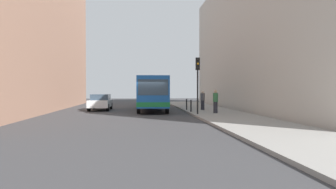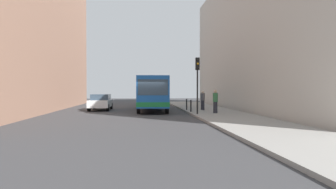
{
  "view_description": "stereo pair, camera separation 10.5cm",
  "coord_description": "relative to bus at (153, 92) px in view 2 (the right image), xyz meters",
  "views": [
    {
      "loc": [
        -0.75,
        -23.82,
        1.99
      ],
      "look_at": [
        1.8,
        2.64,
        1.49
      ],
      "focal_mm": 32.99,
      "sensor_mm": 36.0,
      "label": 1
    },
    {
      "loc": [
        -0.64,
        -23.83,
        1.99
      ],
      "look_at": [
        1.8,
        2.64,
        1.49
      ],
      "focal_mm": 32.99,
      "sensor_mm": 36.0,
      "label": 2
    }
  ],
  "objects": [
    {
      "name": "sidewalk",
      "position": [
        4.85,
        -4.75,
        -1.65
      ],
      "size": [
        4.4,
        40.0,
        0.15
      ],
      "primitive_type": "cube",
      "color": "gray",
      "rests_on": "ground"
    },
    {
      "name": "pedestrian_mid_sidewalk",
      "position": [
        4.27,
        -2.17,
        -0.74
      ],
      "size": [
        0.38,
        0.38,
        1.67
      ],
      "rotation": [
        0.0,
        0.0,
        4.27
      ],
      "color": "#26262D",
      "rests_on": "sidewalk"
    },
    {
      "name": "pedestrian_near_signal",
      "position": [
        4.5,
        -5.77,
        -0.7
      ],
      "size": [
        0.38,
        0.38,
        1.75
      ],
      "rotation": [
        0.0,
        0.0,
        5.86
      ],
      "color": "#26262D",
      "rests_on": "sidewalk"
    },
    {
      "name": "bus",
      "position": [
        0.0,
        0.0,
        0.0
      ],
      "size": [
        2.91,
        11.1,
        3.0
      ],
      "rotation": [
        0.0,
        0.0,
        3.11
      ],
      "color": "#19519E",
      "rests_on": "ground"
    },
    {
      "name": "bollard_mid",
      "position": [
        2.9,
        -1.95,
        -1.1
      ],
      "size": [
        0.11,
        0.11,
        0.95
      ],
      "primitive_type": "cylinder",
      "color": "black",
      "rests_on": "sidewalk"
    },
    {
      "name": "traffic_light",
      "position": [
        3.0,
        -6.48,
        1.28
      ],
      "size": [
        0.28,
        0.33,
        4.1
      ],
      "color": "black",
      "rests_on": "sidewalk"
    },
    {
      "name": "building_right",
      "position": [
        10.95,
        -0.75,
        5.04
      ],
      "size": [
        7.0,
        32.0,
        13.52
      ],
      "primitive_type": "cube",
      "color": "#BCB7AD",
      "rests_on": "ground"
    },
    {
      "name": "car_beside_bus",
      "position": [
        -4.79,
        0.49,
        -0.94
      ],
      "size": [
        1.9,
        4.42,
        1.48
      ],
      "rotation": [
        0.0,
        0.0,
        3.13
      ],
      "color": "silver",
      "rests_on": "ground"
    },
    {
      "name": "ground_plane",
      "position": [
        -0.55,
        -4.75,
        -1.73
      ],
      "size": [
        80.0,
        80.0,
        0.0
      ],
      "primitive_type": "plane",
      "color": "#38383A"
    },
    {
      "name": "building_left",
      "position": [
        -12.05,
        -0.75,
        5.73
      ],
      "size": [
        7.0,
        32.0,
        14.91
      ],
      "primitive_type": "cube",
      "color": "#936B56",
      "rests_on": "ground"
    },
    {
      "name": "bollard_near",
      "position": [
        2.9,
        -4.22,
        -1.1
      ],
      "size": [
        0.11,
        0.11,
        0.95
      ],
      "primitive_type": "cylinder",
      "color": "black",
      "rests_on": "sidewalk"
    },
    {
      "name": "car_behind_bus",
      "position": [
        -0.4,
        11.8,
        -0.94
      ],
      "size": [
        2.12,
        4.52,
        1.48
      ],
      "rotation": [
        0.0,
        0.0,
        3.21
      ],
      "color": "navy",
      "rests_on": "ground"
    }
  ]
}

